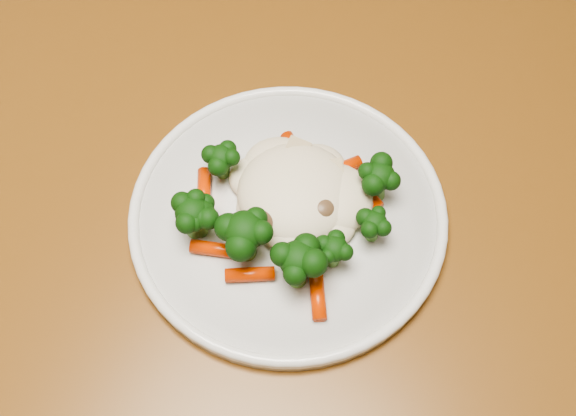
% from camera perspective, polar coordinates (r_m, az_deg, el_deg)
% --- Properties ---
extents(dining_table, '(1.16, 0.77, 0.75)m').
position_cam_1_polar(dining_table, '(0.75, 8.24, -3.29)').
color(dining_table, brown).
rests_on(dining_table, ground).
extents(plate, '(0.28, 0.28, 0.01)m').
position_cam_1_polar(plate, '(0.64, -0.00, -0.62)').
color(plate, white).
rests_on(plate, dining_table).
extents(meal, '(0.18, 0.16, 0.05)m').
position_cam_1_polar(meal, '(0.61, -0.35, 0.12)').
color(meal, '#F6E6C5').
rests_on(meal, plate).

